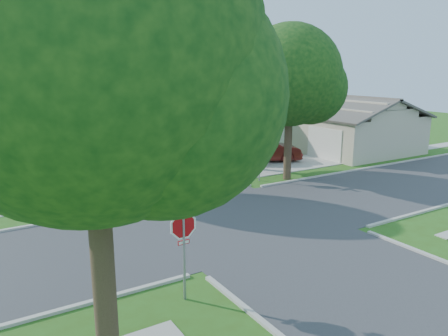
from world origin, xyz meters
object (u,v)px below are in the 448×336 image
tree_w_near (62,70)px  car_driveway (263,150)px  tree_e_far (102,70)px  house_ne_near (326,128)px  house_ne_far (214,110)px  tree_ne_corner (291,80)px  stop_sign_ne (260,145)px  car_curb_east (134,138)px  tree_w_far (8,75)px  tree_e_near (220,78)px  tree_w_mid (26,64)px  tree_e_mid (147,68)px  stop_sign_sw (183,230)px  car_curb_west (16,114)px  tree_sw_corner (93,66)px

tree_w_near → car_driveway: tree_w_near is taller
tree_e_far → house_ne_near: tree_e_far is taller
house_ne_far → tree_ne_corner: bearing=-111.2°
stop_sign_ne → car_curb_east: size_ratio=0.72×
tree_e_far → tree_w_far: 9.42m
tree_e_near → tree_w_mid: tree_w_mid is taller
tree_w_far → tree_ne_corner: tree_ne_corner is taller
stop_sign_ne → tree_e_mid: tree_e_mid is taller
stop_sign_sw → tree_w_near: 14.30m
car_curb_west → tree_e_far: bearing=133.3°
tree_e_mid → tree_sw_corner: bearing=-113.5°
house_ne_near → car_driveway: (-8.03, -2.30, -0.69)m
house_ne_near → stop_sign_ne: bearing=-150.9°
tree_sw_corner → tree_e_mid: bearing=66.5°
car_driveway → house_ne_near: bearing=-52.7°
house_ne_near → car_driveway: bearing=-164.0°
tree_w_mid → car_driveway: 18.50m
tree_w_far → car_curb_east: bearing=-64.0°
tree_e_mid → tree_w_near: tree_e_mid is taller
tree_sw_corner → house_ne_far: (23.43, 35.99, -4.75)m
tree_w_far → tree_sw_corner: size_ratio=0.84×
tree_w_near → tree_ne_corner: 12.02m
tree_e_far → car_driveway: tree_e_far is taller
house_ne_far → car_driveway: size_ratio=2.71×
tree_w_mid → house_ne_near: tree_w_mid is taller
tree_e_far → tree_w_near: 26.71m
tree_w_mid → tree_ne_corner: tree_w_mid is taller
tree_w_mid → car_curb_east: tree_w_mid is taller
tree_e_near → tree_e_far: bearing=90.0°
house_ne_far → car_curb_east: bearing=-143.2°
stop_sign_sw → house_ne_far: (20.69, 33.70, -0.51)m
house_ne_near → stop_sign_sw: bearing=-142.8°
tree_ne_corner → car_curb_east: tree_ne_corner is taller
tree_e_near → tree_ne_corner: 5.06m
tree_e_near → house_ne_far: 23.30m
stop_sign_ne → tree_w_mid: bearing=119.8°
tree_ne_corner → tree_w_mid: bearing=123.2°
tree_w_mid → tree_e_mid: bearing=-0.0°
tree_w_far → car_curb_west: tree_w_far is taller
tree_e_mid → car_curb_east: tree_e_mid is taller
tree_w_mid → tree_sw_corner: 28.14m
tree_e_near → car_curb_east: bearing=101.8°
tree_e_near → car_curb_west: bearing=102.9°
tree_w_far → car_curb_west: (1.45, 9.66, -4.76)m
tree_w_far → house_ne_far: tree_w_far is taller
tree_e_mid → tree_e_far: tree_e_mid is taller
tree_w_far → house_ne_near: tree_w_far is taller
tree_e_mid → car_curb_east: (-2.10, -1.97, -5.55)m
car_driveway → car_curb_west: size_ratio=0.98×
tree_e_near → tree_e_far: size_ratio=0.95×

